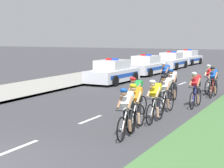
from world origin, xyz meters
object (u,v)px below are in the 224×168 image
cyclist_sixth (196,89)px  police_car_furthest (188,58)px  cyclist_ninth (210,78)px  police_car_third (172,61)px  cyclist_fifth (166,93)px  cyclist_lead (127,112)px  cyclist_third (155,100)px  police_car_nearest (113,73)px  cyclist_seventh (172,85)px  cyclist_second (136,106)px  police_car_second (146,66)px  cyclist_fourth (136,96)px  cyclist_tenth (165,75)px  cyclist_eighth (213,81)px

cyclist_sixth → police_car_furthest: bearing=105.8°
cyclist_ninth → police_car_third: bearing=114.6°
cyclist_fifth → police_car_third: 21.13m
cyclist_lead → cyclist_ninth: size_ratio=1.00×
police_car_third → cyclist_lead: bearing=-75.7°
cyclist_third → police_car_furthest: police_car_furthest is taller
police_car_nearest → cyclist_third: bearing=-56.9°
cyclist_sixth → police_car_third: police_car_third is taller
cyclist_lead → cyclist_third: (0.05, 2.33, 0.00)m
cyclist_sixth → cyclist_seventh: 1.63m
cyclist_fifth → police_car_nearest: bearing=127.8°
cyclist_second → cyclist_ninth: (0.41, 9.14, 0.00)m
cyclist_second → cyclist_ninth: same height
cyclist_sixth → police_car_furthest: police_car_furthest is taller
cyclist_third → police_car_second: size_ratio=0.38×
cyclist_lead → cyclist_third: 2.33m
police_car_furthest → cyclist_second: bearing=-78.1°
cyclist_lead → cyclist_ninth: (0.26, 10.21, 0.00)m
police_car_second → cyclist_fourth: bearing=-70.5°
police_car_furthest → cyclist_seventh: bearing=-76.6°
cyclist_lead → cyclist_seventh: (-0.71, 6.79, 0.00)m
cyclist_second → police_car_second: 17.95m
cyclist_third → police_car_third: 22.91m
cyclist_fifth → police_car_second: police_car_second is taller
cyclist_third → police_car_third: police_car_third is taller
cyclist_second → cyclist_sixth: size_ratio=1.00×
cyclist_ninth → police_car_third: police_car_third is taller
cyclist_second → police_car_third: bearing=104.6°
cyclist_lead → police_car_nearest: bearing=117.5°
cyclist_lead → cyclist_second: (-0.15, 1.07, 0.00)m
cyclist_fifth → police_car_furthest: police_car_furthest is taller
cyclist_fifth → police_car_furthest: 26.56m
cyclist_lead → police_car_second: police_car_second is taller
police_car_second → police_car_third: (0.00, 6.42, 0.00)m
cyclist_lead → cyclist_tenth: bearing=102.3°
cyclist_lead → cyclist_eighth: (0.69, 8.98, 0.00)m
cyclist_tenth → cyclist_fifth: bearing=-71.7°
police_car_second → police_car_third: size_ratio=1.01×
cyclist_lead → cyclist_eighth: size_ratio=1.00×
cyclist_tenth → police_car_furthest: size_ratio=0.38×
cyclist_tenth → cyclist_seventh: bearing=-67.6°
cyclist_third → police_car_nearest: 11.51m
police_car_nearest → cyclist_seventh: bearing=-43.2°
cyclist_third → cyclist_eighth: bearing=84.5°
cyclist_tenth → police_car_third: size_ratio=0.39×
cyclist_second → cyclist_fourth: same height
cyclist_second → cyclist_seventh: same height
cyclist_eighth → cyclist_ninth: bearing=109.4°
cyclist_eighth → police_car_nearest: police_car_nearest is taller
cyclist_sixth → cyclist_eighth: 3.16m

